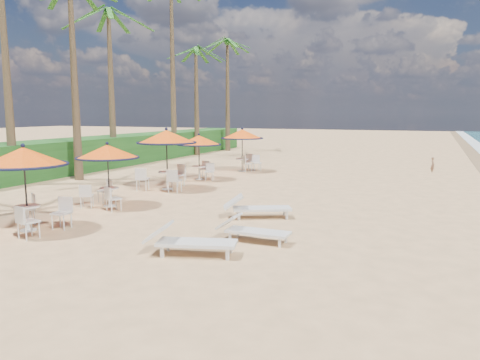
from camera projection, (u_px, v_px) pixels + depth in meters
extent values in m
plane|color=tan|center=(196.00, 246.00, 11.57)|extent=(160.00, 160.00, 0.00)
cube|color=#194716|center=(76.00, 155.00, 26.62)|extent=(3.00, 40.00, 1.80)
cylinder|color=black|center=(26.00, 189.00, 12.95)|extent=(0.05, 0.05, 2.35)
cone|color=#FB5C15|center=(24.00, 156.00, 12.82)|extent=(2.35, 2.35, 0.51)
torus|color=black|center=(24.00, 165.00, 12.86)|extent=(2.35, 2.35, 0.07)
sphere|color=black|center=(23.00, 146.00, 12.78)|extent=(0.12, 0.12, 0.12)
cylinder|color=silver|center=(27.00, 206.00, 13.02)|extent=(0.72, 0.72, 0.04)
cylinder|color=silver|center=(28.00, 218.00, 13.07)|extent=(0.08, 0.08, 0.72)
cylinder|color=black|center=(108.00, 176.00, 16.37)|extent=(0.05, 0.05, 2.18)
cone|color=#FB5C15|center=(107.00, 151.00, 16.25)|extent=(2.18, 2.18, 0.47)
torus|color=black|center=(108.00, 158.00, 16.28)|extent=(2.18, 2.18, 0.07)
sphere|color=black|center=(107.00, 143.00, 16.21)|extent=(0.11, 0.11, 0.11)
cylinder|color=silver|center=(109.00, 188.00, 16.44)|extent=(0.66, 0.66, 0.04)
cylinder|color=silver|center=(109.00, 197.00, 16.48)|extent=(0.08, 0.08, 0.66)
cylinder|color=black|center=(167.00, 160.00, 19.98)|extent=(0.06, 0.06, 2.55)
cone|color=#FB5C15|center=(166.00, 137.00, 19.84)|extent=(2.55, 2.55, 0.55)
torus|color=black|center=(167.00, 143.00, 19.88)|extent=(2.55, 2.55, 0.08)
sphere|color=black|center=(166.00, 129.00, 19.79)|extent=(0.13, 0.13, 0.13)
cylinder|color=silver|center=(167.00, 172.00, 20.06)|extent=(0.78, 0.78, 0.04)
cylinder|color=silver|center=(167.00, 180.00, 20.11)|extent=(0.09, 0.09, 0.78)
cylinder|color=black|center=(199.00, 157.00, 22.96)|extent=(0.05, 0.05, 2.19)
cone|color=#FB5C15|center=(199.00, 140.00, 22.84)|extent=(2.19, 2.19, 0.48)
torus|color=black|center=(199.00, 145.00, 22.87)|extent=(2.19, 2.19, 0.07)
sphere|color=black|center=(199.00, 134.00, 22.80)|extent=(0.11, 0.11, 0.11)
cylinder|color=silver|center=(199.00, 167.00, 23.03)|extent=(0.67, 0.67, 0.04)
cylinder|color=silver|center=(199.00, 173.00, 23.07)|extent=(0.08, 0.08, 0.67)
cylinder|color=black|center=(242.00, 150.00, 26.17)|extent=(0.05, 0.05, 2.36)
cone|color=#FB5C15|center=(242.00, 134.00, 26.04)|extent=(2.36, 2.36, 0.51)
torus|color=black|center=(242.00, 138.00, 26.07)|extent=(2.36, 2.36, 0.07)
sphere|color=black|center=(242.00, 129.00, 25.99)|extent=(0.12, 0.12, 0.12)
cylinder|color=silver|center=(242.00, 159.00, 26.24)|extent=(0.72, 0.72, 0.04)
cylinder|color=silver|center=(242.00, 165.00, 26.29)|extent=(0.08, 0.08, 0.72)
cube|color=silver|center=(197.00, 243.00, 10.80)|extent=(1.94, 1.14, 0.08)
cube|color=silver|center=(158.00, 232.00, 10.87)|extent=(0.77, 0.81, 0.45)
cube|color=silver|center=(197.00, 250.00, 10.82)|extent=(0.06, 0.06, 0.26)
cube|color=silver|center=(258.00, 232.00, 11.91)|extent=(1.64, 0.63, 0.07)
cube|color=silver|center=(229.00, 221.00, 12.21)|extent=(0.56, 0.61, 0.40)
cube|color=silver|center=(258.00, 238.00, 11.93)|extent=(0.06, 0.06, 0.23)
cube|color=silver|center=(262.00, 209.00, 14.67)|extent=(1.92, 1.39, 0.07)
cube|color=silver|center=(233.00, 202.00, 14.58)|extent=(0.83, 0.86, 0.45)
cube|color=silver|center=(262.00, 214.00, 14.69)|extent=(0.06, 0.06, 0.26)
cone|color=brown|center=(7.00, 78.00, 20.71)|extent=(0.44, 0.44, 9.58)
cone|color=brown|center=(75.00, 84.00, 22.39)|extent=(0.44, 0.44, 9.30)
cone|color=brown|center=(111.00, 92.00, 27.85)|extent=(0.44, 0.44, 9.03)
sphere|color=#1E5117|center=(108.00, 13.00, 27.20)|extent=(0.56, 0.56, 0.56)
cone|color=brown|center=(173.00, 73.00, 33.67)|extent=(0.44, 0.44, 12.24)
cone|color=brown|center=(197.00, 103.00, 35.96)|extent=(0.44, 0.44, 7.97)
sphere|color=#1E5117|center=(196.00, 50.00, 35.39)|extent=(0.56, 0.56, 0.56)
cone|color=brown|center=(228.00, 97.00, 39.92)|extent=(0.44, 0.44, 9.16)
sphere|color=#1E5117|center=(227.00, 42.00, 39.26)|extent=(0.56, 0.56, 0.56)
imported|color=#875E44|center=(433.00, 164.00, 25.79)|extent=(0.30, 0.37, 0.90)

